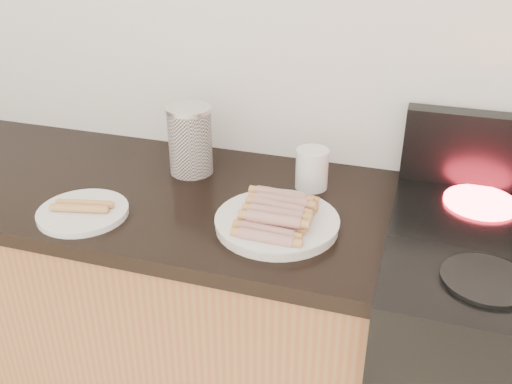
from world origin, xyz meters
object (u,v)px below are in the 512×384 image
(side_plate, at_px, (83,212))
(mug, at_px, (312,169))
(main_plate, at_px, (277,224))
(canister, at_px, (190,140))

(side_plate, distance_m, mug, 0.60)
(main_plate, bearing_deg, side_plate, -169.32)
(main_plate, relative_size, mug, 2.69)
(side_plate, height_order, mug, mug)
(main_plate, xyz_separation_m, side_plate, (-0.47, -0.09, -0.00))
(canister, bearing_deg, main_plate, -35.06)
(main_plate, relative_size, canister, 1.51)
(canister, bearing_deg, side_plate, -117.24)
(main_plate, distance_m, canister, 0.39)
(canister, distance_m, mug, 0.35)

